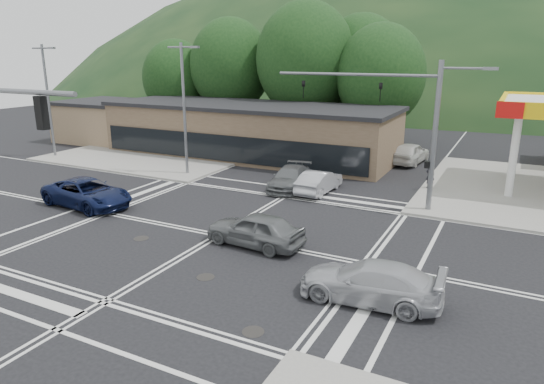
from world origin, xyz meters
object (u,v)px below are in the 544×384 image
at_px(car_silver_east, 370,282).
at_px(car_queue_b, 410,153).
at_px(car_blue_west, 87,193).
at_px(pedestrian, 430,175).
at_px(car_grey_center, 255,229).
at_px(car_queue_a, 319,182).
at_px(car_northbound, 290,178).

height_order(car_silver_east, car_queue_b, car_queue_b).
height_order(car_blue_west, pedestrian, pedestrian).
bearing_deg(car_blue_west, pedestrian, -47.80).
xyz_separation_m(car_grey_center, car_queue_a, (-0.65, 9.30, -0.07)).
xyz_separation_m(car_queue_a, car_northbound, (-2.00, 0.05, -0.01)).
xyz_separation_m(car_grey_center, car_queue_b, (2.60, 20.24, 0.06)).
bearing_deg(car_grey_center, car_queue_b, 176.35).
bearing_deg(car_northbound, pedestrian, 16.39).
bearing_deg(car_queue_b, car_silver_east, 104.95).
bearing_deg(car_queue_b, pedestrian, 117.33).
distance_m(car_queue_b, car_northbound, 12.08).
bearing_deg(car_silver_east, car_grey_center, -116.85).
relative_size(car_grey_center, car_queue_a, 1.06).
relative_size(car_blue_west, car_queue_b, 1.14).
bearing_deg(pedestrian, car_grey_center, 29.48).
bearing_deg(car_blue_west, car_queue_a, -45.38).
relative_size(car_northbound, pedestrian, 2.92).
height_order(car_queue_a, car_northbound, car_queue_a).
bearing_deg(car_queue_a, car_queue_b, -104.58).
bearing_deg(pedestrian, car_blue_west, -1.81).
distance_m(car_blue_west, car_queue_b, 23.85).
xyz_separation_m(car_blue_west, car_silver_east, (17.21, -3.42, -0.06)).
bearing_deg(car_queue_b, car_northbound, 70.76).
bearing_deg(pedestrian, car_queue_a, -6.48).
distance_m(car_queue_a, car_northbound, 2.00).
xyz_separation_m(car_queue_a, car_queue_b, (3.25, 10.94, 0.13)).
distance_m(car_queue_a, pedestrian, 7.05).
height_order(car_silver_east, car_queue_a, car_silver_east).
distance_m(car_silver_east, car_queue_a, 13.64).
distance_m(car_blue_west, car_northbound, 12.11).
bearing_deg(car_queue_b, car_queue_a, 79.98).
relative_size(car_silver_east, car_queue_b, 1.01).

